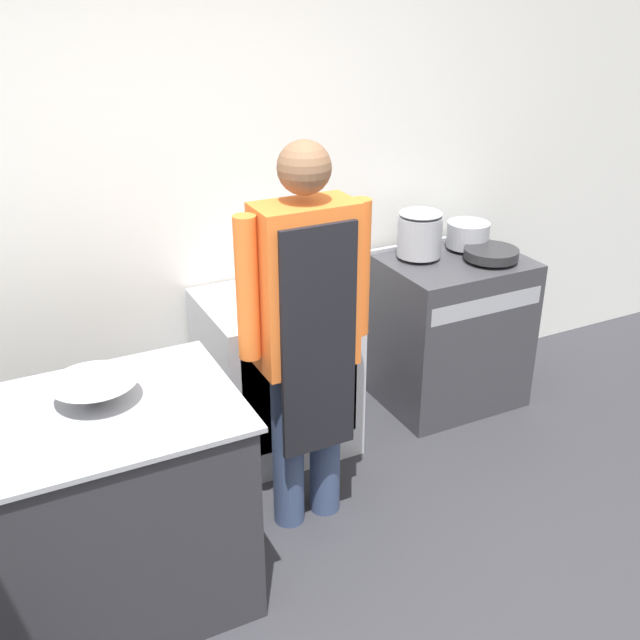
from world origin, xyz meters
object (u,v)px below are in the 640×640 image
object	(u,v)px
sauce_pot	(468,234)
stock_pot	(420,232)
fridge_unit	(277,373)
person_cook	(306,325)
stove	(450,331)
mixing_bowl	(95,391)
saute_pan	(491,253)

from	to	relation	value
sauce_pot	stock_pot	bearing A→B (deg)	180.00
fridge_unit	person_cook	xyz separation A→B (m)	(-0.12, -0.61, 0.56)
stove	mixing_bowl	world-z (taller)	mixing_bowl
stock_pot	saute_pan	size ratio (longest dim) A/B	0.87
fridge_unit	sauce_pot	world-z (taller)	sauce_pot
fridge_unit	saute_pan	size ratio (longest dim) A/B	2.83
mixing_bowl	sauce_pot	bearing A→B (deg)	18.75
fridge_unit	stock_pot	world-z (taller)	stock_pot
fridge_unit	stock_pot	distance (m)	1.08
sauce_pot	saute_pan	bearing A→B (deg)	-90.00
person_cook	saute_pan	xyz separation A→B (m)	(1.34, 0.48, -0.06)
fridge_unit	saute_pan	world-z (taller)	saute_pan
stock_pot	mixing_bowl	bearing A→B (deg)	-158.29
stove	saute_pan	size ratio (longest dim) A/B	3.00
mixing_bowl	sauce_pot	distance (m)	2.34
person_cook	sauce_pot	bearing A→B (deg)	27.42
saute_pan	sauce_pot	world-z (taller)	sauce_pot
stock_pot	sauce_pot	size ratio (longest dim) A/B	1.08
mixing_bowl	stock_pot	xyz separation A→B (m)	(1.89, 0.75, 0.09)
mixing_bowl	saute_pan	world-z (taller)	mixing_bowl
fridge_unit	sauce_pot	size ratio (longest dim) A/B	3.52
stock_pot	saute_pan	bearing A→B (deg)	-33.05
saute_pan	person_cook	bearing A→B (deg)	-160.18
stock_pot	saute_pan	distance (m)	0.40
stock_pot	saute_pan	xyz separation A→B (m)	(0.33, -0.21, -0.10)
fridge_unit	person_cook	bearing A→B (deg)	-100.89
mixing_bowl	sauce_pot	world-z (taller)	sauce_pot
person_cook	saute_pan	distance (m)	1.43
fridge_unit	person_cook	world-z (taller)	person_cook
fridge_unit	mixing_bowl	distance (m)	1.30
fridge_unit	mixing_bowl	size ratio (longest dim) A/B	2.63
person_cook	saute_pan	bearing A→B (deg)	19.82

